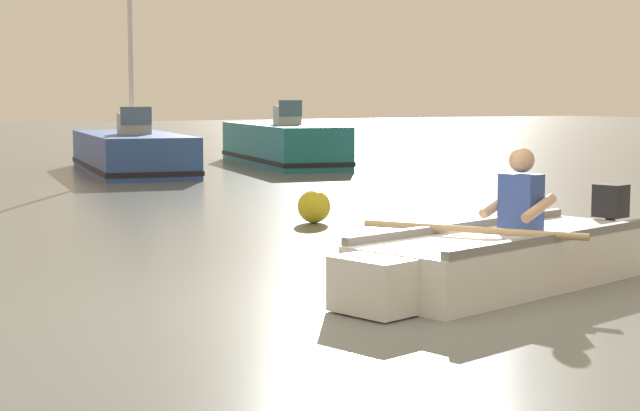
% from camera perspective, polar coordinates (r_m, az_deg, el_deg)
% --- Properties ---
extents(ground_plane, '(120.00, 120.00, 0.00)m').
position_cam_1_polar(ground_plane, '(7.91, 3.93, -5.79)').
color(ground_plane, slate).
extents(rowboat_with_person, '(3.70, 1.83, 1.19)m').
position_cam_1_polar(rowboat_with_person, '(8.94, 10.28, -2.86)').
color(rowboat_with_person, white).
rests_on(rowboat_with_person, ground).
extents(moored_boat_blue, '(2.91, 5.85, 4.64)m').
position_cam_1_polar(moored_boat_blue, '(22.48, -10.48, 2.88)').
color(moored_boat_blue, '#2D519E').
rests_on(moored_boat_blue, ground).
extents(moored_boat_teal, '(2.78, 5.96, 1.55)m').
position_cam_1_polar(moored_boat_teal, '(24.59, -2.12, 3.37)').
color(moored_boat_teal, '#1E727A').
rests_on(moored_boat_teal, ground).
extents(mooring_buoy, '(0.43, 0.43, 0.43)m').
position_cam_1_polar(mooring_buoy, '(13.21, -0.33, -0.05)').
color(mooring_buoy, yellow).
rests_on(mooring_buoy, ground).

